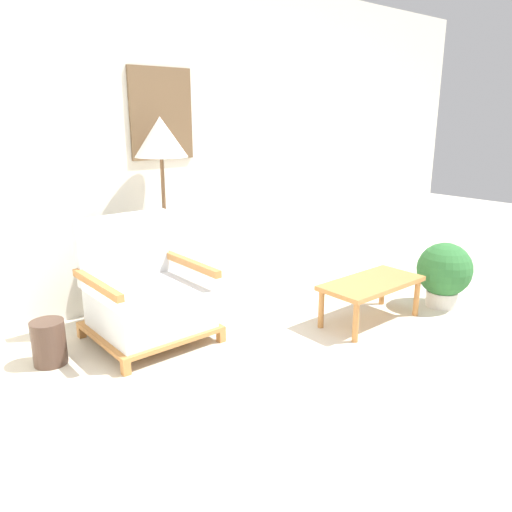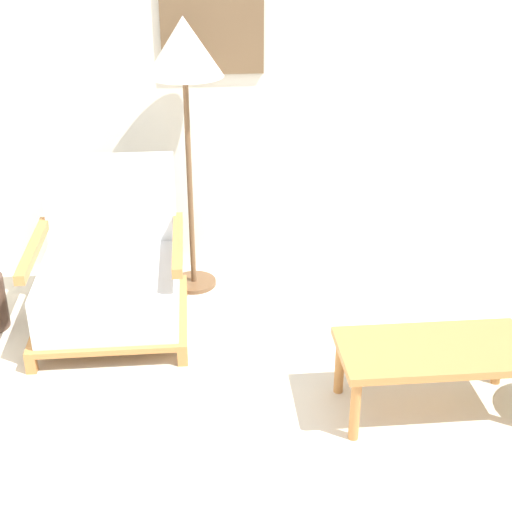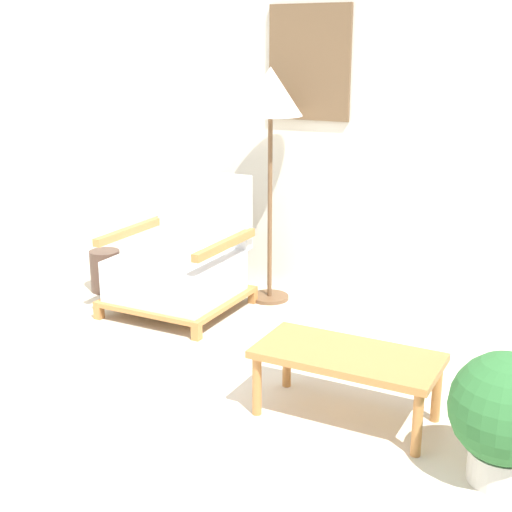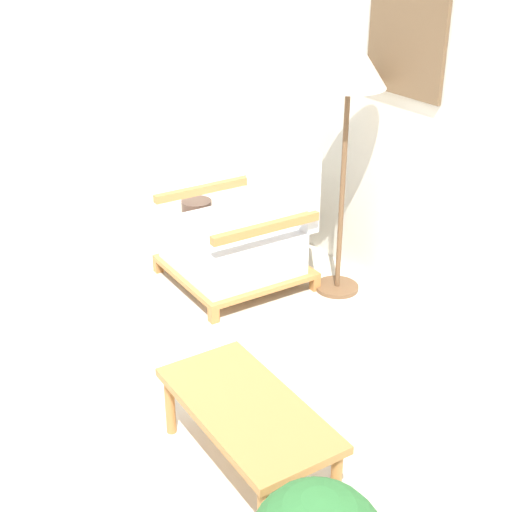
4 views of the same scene
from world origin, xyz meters
name	(u,v)px [view 2 (image 2 of 4)]	position (x,y,z in m)	size (l,w,h in m)	color
wall_back	(243,42)	(0.00, 2.37, 1.35)	(8.00, 0.09, 2.70)	silver
armchair	(110,277)	(-0.76, 1.65, 0.29)	(0.78, 0.75, 0.86)	#B2753D
floor_lamp	(184,58)	(-0.33, 2.08, 1.32)	(0.41, 0.41, 1.53)	brown
coffee_table	(435,355)	(0.70, 0.81, 0.28)	(0.83, 0.41, 0.33)	#B2753D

